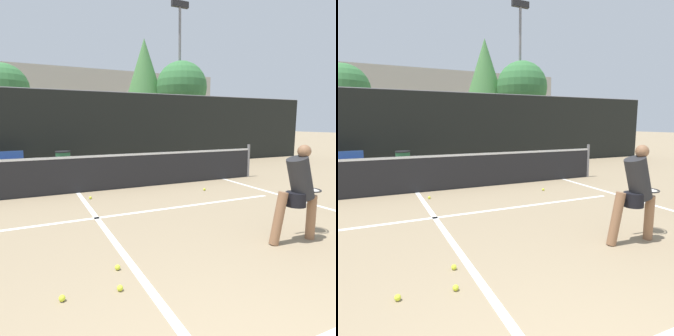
# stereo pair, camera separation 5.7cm
# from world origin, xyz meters

# --- Properties ---
(court_service_line) EXTENTS (8.25, 0.10, 0.01)m
(court_service_line) POSITION_xyz_m (0.00, 4.92, 0.00)
(court_service_line) COLOR white
(court_service_line) RESTS_ON ground
(court_center_mark) EXTENTS (0.10, 6.29, 0.01)m
(court_center_mark) POSITION_xyz_m (0.00, 4.05, 0.00)
(court_center_mark) COLOR white
(court_center_mark) RESTS_ON ground
(court_sideline_right) EXTENTS (0.10, 7.29, 0.01)m
(court_sideline_right) POSITION_xyz_m (4.51, 4.05, 0.00)
(court_sideline_right) COLOR white
(court_sideline_right) RESTS_ON ground
(net) EXTENTS (11.09, 0.09, 1.07)m
(net) POSITION_xyz_m (0.00, 7.20, 0.51)
(net) COLOR slate
(net) RESTS_ON ground
(fence_back) EXTENTS (24.00, 0.06, 2.99)m
(fence_back) POSITION_xyz_m (0.00, 11.18, 1.49)
(fence_back) COLOR black
(fence_back) RESTS_ON ground
(player_practicing) EXTENTS (1.15, 0.54, 1.47)m
(player_practicing) POSITION_xyz_m (2.51, 2.54, 0.79)
(player_practicing) COLOR #8C6042
(player_practicing) RESTS_ON ground
(tennis_ball_scattered_1) EXTENTS (0.07, 0.07, 0.07)m
(tennis_ball_scattered_1) POSITION_xyz_m (3.07, 6.02, 0.03)
(tennis_ball_scattered_1) COLOR #D1E033
(tennis_ball_scattered_1) RESTS_ON ground
(tennis_ball_scattered_2) EXTENTS (0.07, 0.07, 0.07)m
(tennis_ball_scattered_2) POSITION_xyz_m (-0.88, 2.40, 0.03)
(tennis_ball_scattered_2) COLOR #D1E033
(tennis_ball_scattered_2) RESTS_ON ground
(tennis_ball_scattered_5) EXTENTS (0.07, 0.07, 0.07)m
(tennis_ball_scattered_5) POSITION_xyz_m (-0.20, 2.79, 0.03)
(tennis_ball_scattered_5) COLOR #D1E033
(tennis_ball_scattered_5) RESTS_ON ground
(tennis_ball_scattered_6) EXTENTS (0.07, 0.07, 0.07)m
(tennis_ball_scattered_6) POSITION_xyz_m (0.17, 6.41, 0.03)
(tennis_ball_scattered_6) COLOR #D1E033
(tennis_ball_scattered_6) RESTS_ON ground
(tennis_ball_scattered_8) EXTENTS (0.07, 0.07, 0.07)m
(tennis_ball_scattered_8) POSITION_xyz_m (-0.30, 2.33, 0.03)
(tennis_ball_scattered_8) COLOR #D1E033
(tennis_ball_scattered_8) RESTS_ON ground
(trash_bin) EXTENTS (0.51, 0.51, 0.81)m
(trash_bin) POSITION_xyz_m (-0.01, 10.24, 0.41)
(trash_bin) COLOR #28603D
(trash_bin) RESTS_ON ground
(parked_car) EXTENTS (1.77, 4.31, 1.31)m
(parked_car) POSITION_xyz_m (-0.65, 14.35, 0.55)
(parked_car) COLOR maroon
(parked_car) RESTS_ON ground
(floodlight_mast) EXTENTS (1.10, 0.24, 9.01)m
(floodlight_mast) POSITION_xyz_m (7.74, 16.52, 5.68)
(floodlight_mast) COLOR slate
(floodlight_mast) RESTS_ON ground
(tree_west) EXTENTS (2.67, 2.67, 7.11)m
(tree_west) POSITION_xyz_m (6.06, 18.21, 5.01)
(tree_west) COLOR brown
(tree_west) RESTS_ON ground
(tree_mid) EXTENTS (3.15, 3.15, 5.54)m
(tree_mid) POSITION_xyz_m (7.82, 16.39, 3.95)
(tree_mid) COLOR brown
(tree_mid) RESTS_ON ground
(tree_east) EXTENTS (3.07, 3.07, 5.40)m
(tree_east) POSITION_xyz_m (-2.22, 20.88, 3.84)
(tree_east) COLOR brown
(tree_east) RESTS_ON ground
(building_far) EXTENTS (36.00, 2.40, 6.84)m
(building_far) POSITION_xyz_m (0.00, 29.98, 3.42)
(building_far) COLOR #B2ADA3
(building_far) RESTS_ON ground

